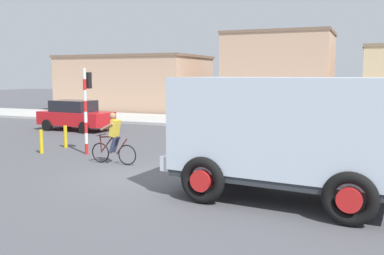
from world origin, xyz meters
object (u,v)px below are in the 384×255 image
(traffic_light_pole, at_px, (86,99))
(car_red_near, at_px, (75,115))
(truck_foreground, at_px, (286,130))
(cyclist, at_px, (114,138))
(car_white_mid, at_px, (323,126))
(pedestrian_near_kerb, at_px, (232,119))
(bollard_far, at_px, (65,137))
(bollard_near, at_px, (41,142))

(traffic_light_pole, xyz_separation_m, car_red_near, (-4.78, 5.49, -1.25))
(truck_foreground, xyz_separation_m, car_red_near, (-12.71, 8.56, -0.85))
(cyclist, xyz_separation_m, car_white_mid, (6.04, 6.66, -0.05))
(car_red_near, bearing_deg, pedestrian_near_kerb, 7.40)
(truck_foreground, distance_m, bollard_far, 10.43)
(bollard_near, bearing_deg, traffic_light_pole, 19.41)
(truck_foreground, relative_size, cyclist, 3.25)
(car_red_near, bearing_deg, bollard_far, -56.50)
(car_white_mid, height_order, pedestrian_near_kerb, pedestrian_near_kerb)
(truck_foreground, xyz_separation_m, car_white_mid, (0.03, 8.55, -0.85))
(car_red_near, distance_m, bollard_far, 5.63)
(pedestrian_near_kerb, bearing_deg, bollard_far, -132.45)
(bollard_far, bearing_deg, car_red_near, 123.50)
(truck_foreground, bearing_deg, car_white_mid, 89.81)
(car_red_near, relative_size, pedestrian_near_kerb, 2.53)
(truck_foreground, distance_m, bollard_near, 10.00)
(cyclist, relative_size, pedestrian_near_kerb, 1.07)
(truck_foreground, distance_m, pedestrian_near_kerb, 10.61)
(cyclist, bearing_deg, traffic_light_pole, 148.18)
(car_white_mid, bearing_deg, pedestrian_near_kerb, 165.76)
(car_white_mid, bearing_deg, car_red_near, 179.92)
(traffic_light_pole, xyz_separation_m, bollard_near, (-1.68, -0.59, -1.62))
(car_red_near, xyz_separation_m, car_white_mid, (12.74, -0.02, 0.00))
(truck_foreground, bearing_deg, traffic_light_pole, 158.84)
(bollard_far, bearing_deg, cyclist, -29.07)
(traffic_light_pole, distance_m, car_red_near, 7.39)
(car_white_mid, distance_m, bollard_far, 10.71)
(traffic_light_pole, relative_size, bollard_near, 3.56)
(cyclist, distance_m, pedestrian_near_kerb, 7.95)
(truck_foreground, height_order, bollard_far, truck_foreground)
(truck_foreground, distance_m, cyclist, 6.35)
(traffic_light_pole, xyz_separation_m, pedestrian_near_kerb, (3.60, 6.58, -1.22))
(bollard_near, relative_size, bollard_far, 1.00)
(pedestrian_near_kerb, relative_size, bollard_near, 1.80)
(pedestrian_near_kerb, bearing_deg, traffic_light_pole, -118.70)
(cyclist, bearing_deg, car_red_near, 135.04)
(car_red_near, relative_size, bollard_far, 4.55)
(bollard_near, bearing_deg, cyclist, -9.43)
(car_red_near, height_order, pedestrian_near_kerb, pedestrian_near_kerb)
(traffic_light_pole, distance_m, bollard_far, 2.47)
(bollard_near, bearing_deg, car_white_mid, 32.20)
(truck_foreground, height_order, cyclist, truck_foreground)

